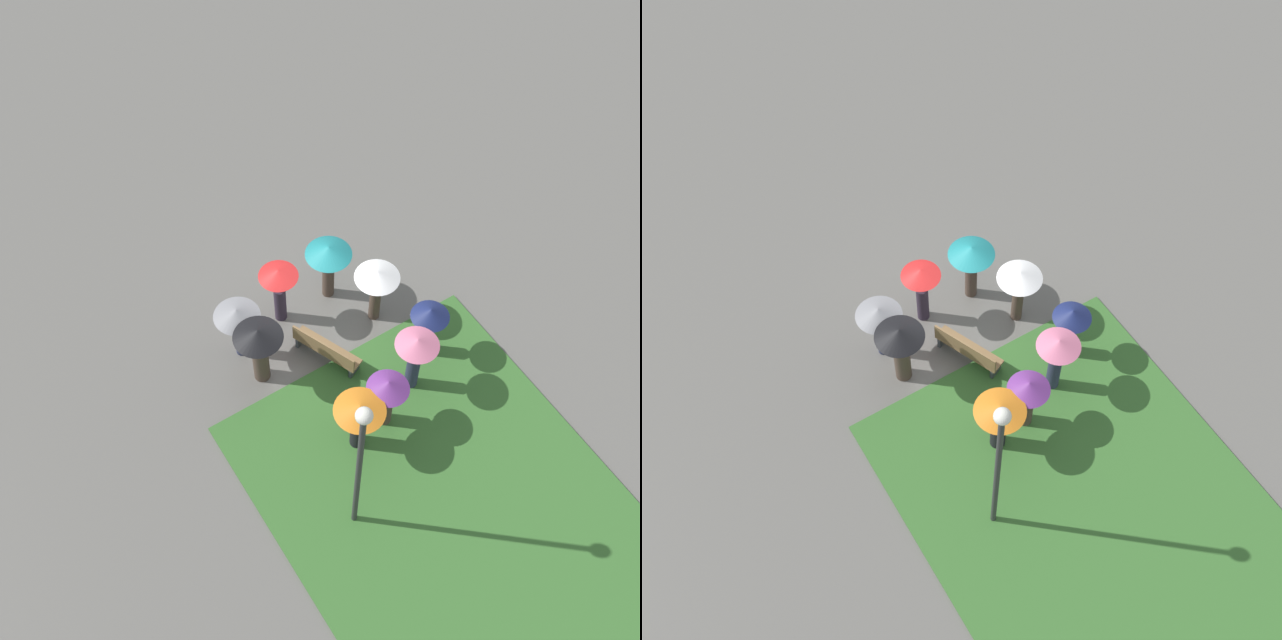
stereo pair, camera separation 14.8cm
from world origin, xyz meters
TOP-DOWN VIEW (x-y plane):
  - ground_plane at (0.00, 0.00)m, footprint 90.00×90.00m
  - lawn_patch_near at (-5.72, 0.09)m, footprint 8.88×7.18m
  - park_bench at (-1.14, 0.35)m, footprint 1.79×1.08m
  - lamp_post at (-4.89, 2.01)m, footprint 0.32×0.32m
  - crowd_person_orange at (-3.41, 0.94)m, footprint 1.16×1.16m
  - crowd_person_purple at (-3.26, 0.09)m, footprint 0.97×0.97m
  - crowd_person_black at (-0.69, 1.89)m, footprint 1.17×1.17m
  - crowd_person_red at (0.56, 0.62)m, footprint 0.97×0.97m
  - crowd_person_teal at (0.56, -0.80)m, footprint 1.17×1.17m
  - crowd_person_grey at (0.18, 1.97)m, footprint 1.12×1.12m
  - crowd_person_pink at (-2.80, -1.01)m, footprint 1.02×1.02m
  - crowd_person_white at (-0.67, -1.40)m, footprint 1.12×1.12m
  - crowd_person_navy at (-2.21, -1.84)m, footprint 0.92×0.92m

SIDE VIEW (x-z plane):
  - ground_plane at x=0.00m, z-range 0.00..0.00m
  - lawn_patch_near at x=-5.72m, z-range 0.00..0.06m
  - park_bench at x=-1.14m, z-range 0.02..0.92m
  - crowd_person_navy at x=-2.21m, z-range 0.38..2.17m
  - crowd_person_orange at x=-3.41m, z-range 0.40..2.18m
  - crowd_person_purple at x=-3.26m, z-range 0.41..2.21m
  - crowd_person_red at x=0.56m, z-range 0.44..2.37m
  - crowd_person_black at x=-0.69m, z-range 0.43..2.42m
  - crowd_person_grey at x=0.18m, z-range 0.53..2.33m
  - crowd_person_white at x=-0.67m, z-range 0.51..2.35m
  - crowd_person_pink at x=-2.80m, z-range 0.44..2.42m
  - crowd_person_teal at x=0.56m, z-range 0.53..2.39m
  - lamp_post at x=-4.89m, z-range 0.66..5.70m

